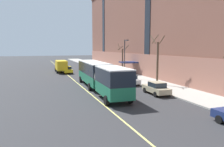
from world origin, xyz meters
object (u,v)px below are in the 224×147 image
(taxi_cab, at_px, (67,70))
(street_tree_mid_block, at_px, (157,60))
(parked_car_white_0, at_px, (129,80))
(parked_car_champagne_5, at_px, (156,88))
(city_bus, at_px, (99,75))
(parked_car_champagne_7, at_px, (116,75))
(box_truck, at_px, (61,66))
(parked_car_navy_4, at_px, (93,67))
(street_tree_far_uptown, at_px, (122,59))
(parked_car_darkgray_3, at_px, (103,70))
(street_lamp, at_px, (125,55))

(taxi_cab, relative_size, street_tree_mid_block, 0.62)
(parked_car_white_0, distance_m, parked_car_champagne_5, 7.57)
(city_bus, xyz_separation_m, parked_car_champagne_7, (5.86, 9.24, -1.31))
(city_bus, bearing_deg, box_truck, 96.12)
(box_truck, relative_size, street_tree_mid_block, 0.98)
(parked_car_navy_4, bearing_deg, parked_car_champagne_7, -90.09)
(taxi_cab, bearing_deg, street_tree_far_uptown, -28.75)
(parked_car_champagne_5, bearing_deg, parked_car_champagne_7, 89.81)
(parked_car_white_0, height_order, parked_car_darkgray_3, same)
(street_tree_mid_block, xyz_separation_m, street_tree_far_uptown, (0.03, 13.92, -0.56))
(parked_car_white_0, height_order, street_lamp, street_lamp)
(parked_car_navy_4, xyz_separation_m, street_tree_far_uptown, (3.48, -10.77, 2.52))
(parked_car_darkgray_3, xyz_separation_m, taxi_cab, (-7.16, 3.80, 0.00))
(parked_car_champagne_5, relative_size, street_tree_far_uptown, 0.69)
(parked_car_darkgray_3, bearing_deg, street_tree_mid_block, -77.42)
(parked_car_darkgray_3, bearing_deg, parked_car_navy_4, 89.21)
(box_truck, xyz_separation_m, street_lamp, (9.98, -13.62, 2.80))
(parked_car_darkgray_3, xyz_separation_m, box_truck, (-8.20, 5.80, 0.82))
(parked_car_white_0, xyz_separation_m, street_tree_mid_block, (3.73, -1.85, 3.08))
(taxi_cab, bearing_deg, parked_car_white_0, -68.71)
(taxi_cab, bearing_deg, parked_car_champagne_7, -57.66)
(parked_car_white_0, bearing_deg, street_lamp, 73.08)
(taxi_cab, relative_size, street_tree_far_uptown, 0.73)
(parked_car_champagne_5, height_order, street_tree_far_uptown, street_tree_far_uptown)
(parked_car_white_0, bearing_deg, street_tree_far_uptown, 72.71)
(taxi_cab, xyz_separation_m, street_tree_far_uptown, (10.76, -5.90, 2.52))
(parked_car_champagne_5, xyz_separation_m, parked_car_champagne_7, (0.05, 14.09, 0.00))
(parked_car_navy_4, height_order, taxi_cab, same)
(parked_car_darkgray_3, height_order, street_tree_far_uptown, street_tree_far_uptown)
(parked_car_champagne_5, relative_size, street_lamp, 0.63)
(parked_car_navy_4, relative_size, street_tree_far_uptown, 0.71)
(street_tree_mid_block, distance_m, street_tree_far_uptown, 13.93)
(parked_car_white_0, distance_m, street_tree_mid_block, 5.18)
(street_lamp, bearing_deg, street_tree_mid_block, -77.61)
(city_bus, xyz_separation_m, parked_car_white_0, (5.62, 2.71, -1.31))
(box_truck, bearing_deg, street_tree_far_uptown, -33.77)
(city_bus, xyz_separation_m, parked_car_navy_4, (5.89, 25.55, -1.31))
(city_bus, height_order, parked_car_white_0, city_bus)
(parked_car_darkgray_3, relative_size, street_tree_far_uptown, 0.74)
(parked_car_darkgray_3, bearing_deg, city_bus, -108.88)
(city_bus, xyz_separation_m, street_lamp, (7.55, 9.05, 2.32))
(city_bus, relative_size, street_tree_mid_block, 2.43)
(parked_car_darkgray_3, relative_size, box_truck, 0.64)
(street_lamp, bearing_deg, parked_car_navy_4, 95.73)
(taxi_cab, bearing_deg, parked_car_champagne_5, -74.25)
(street_lamp, bearing_deg, box_truck, 126.22)
(parked_car_navy_4, bearing_deg, box_truck, -160.95)
(parked_car_champagne_5, relative_size, parked_car_champagne_7, 0.92)
(parked_car_champagne_5, xyz_separation_m, box_truck, (-8.25, 27.53, 0.82))
(city_bus, xyz_separation_m, taxi_cab, (-1.38, 20.68, -1.31))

